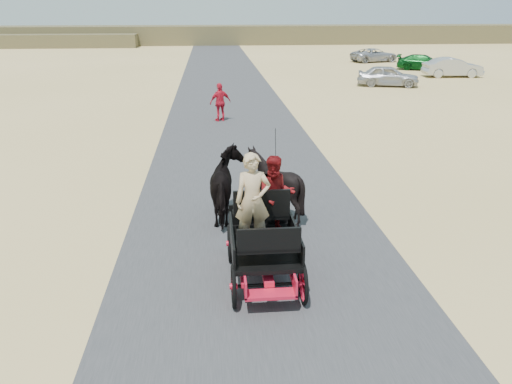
{
  "coord_description": "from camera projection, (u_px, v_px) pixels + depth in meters",
  "views": [
    {
      "loc": [
        -0.93,
        -9.06,
        5.01
      ],
      "look_at": [
        -0.02,
        1.03,
        1.2
      ],
      "focal_mm": 35.0,
      "sensor_mm": 36.0,
      "label": 1
    }
  ],
  "objects": [
    {
      "name": "ground",
      "position": [
        261.0,
        264.0,
        10.29
      ],
      "size": [
        140.0,
        140.0,
        0.0
      ],
      "primitive_type": "plane",
      "color": "tan"
    },
    {
      "name": "road",
      "position": [
        261.0,
        264.0,
        10.29
      ],
      "size": [
        6.0,
        140.0,
        0.01
      ],
      "primitive_type": "cube",
      "color": "#38383A",
      "rests_on": "ground"
    },
    {
      "name": "ridge_far",
      "position": [
        216.0,
        35.0,
        67.67
      ],
      "size": [
        140.0,
        6.0,
        2.4
      ],
      "primitive_type": "cube",
      "color": "brown",
      "rests_on": "ground"
    },
    {
      "name": "carriage",
      "position": [
        263.0,
        262.0,
        9.63
      ],
      "size": [
        1.3,
        2.4,
        0.72
      ],
      "primitive_type": null,
      "color": "black",
      "rests_on": "ground"
    },
    {
      "name": "horse_left",
      "position": [
        229.0,
        186.0,
        12.2
      ],
      "size": [
        0.91,
        2.01,
        1.7
      ],
      "primitive_type": "imported",
      "rotation": [
        0.0,
        0.0,
        3.14
      ],
      "color": "black",
      "rests_on": "ground"
    },
    {
      "name": "horse_right",
      "position": [
        273.0,
        185.0,
        12.3
      ],
      "size": [
        1.37,
        1.54,
        1.7
      ],
      "primitive_type": "imported",
      "rotation": [
        0.0,
        0.0,
        3.14
      ],
      "color": "black",
      "rests_on": "ground"
    },
    {
      "name": "driver_man",
      "position": [
        253.0,
        200.0,
        9.21
      ],
      "size": [
        0.66,
        0.43,
        1.8
      ],
      "primitive_type": "imported",
      "color": "tan",
      "rests_on": "carriage"
    },
    {
      "name": "passenger_woman",
      "position": [
        276.0,
        195.0,
        9.81
      ],
      "size": [
        0.77,
        0.6,
        1.58
      ],
      "primitive_type": "imported",
      "color": "#660C0F",
      "rests_on": "carriage"
    },
    {
      "name": "pedestrian",
      "position": [
        220.0,
        102.0,
        22.64
      ],
      "size": [
        1.09,
        0.78,
        1.73
      ],
      "primitive_type": "imported",
      "rotation": [
        0.0,
        0.0,
        3.54
      ],
      "color": "red",
      "rests_on": "ground"
    },
    {
      "name": "car_a",
      "position": [
        388.0,
        76.0,
        32.56
      ],
      "size": [
        4.2,
        2.56,
        1.34
      ],
      "primitive_type": "imported",
      "rotation": [
        0.0,
        0.0,
        1.3
      ],
      "color": "#B2B2B7",
      "rests_on": "ground"
    },
    {
      "name": "car_b",
      "position": [
        453.0,
        67.0,
        36.74
      ],
      "size": [
        4.29,
        1.7,
        1.39
      ],
      "primitive_type": "imported",
      "rotation": [
        0.0,
        0.0,
        1.52
      ],
      "color": "#B2B2B7",
      "rests_on": "ground"
    },
    {
      "name": "car_c",
      "position": [
        423.0,
        62.0,
        40.7
      ],
      "size": [
        4.53,
        3.32,
        1.22
      ],
      "primitive_type": "imported",
      "rotation": [
        0.0,
        0.0,
        1.14
      ],
      "color": "#0C4C19",
      "rests_on": "ground"
    },
    {
      "name": "car_d",
      "position": [
        374.0,
        55.0,
        46.54
      ],
      "size": [
        4.81,
        3.12,
        1.23
      ],
      "primitive_type": "imported",
      "rotation": [
        0.0,
        0.0,
        1.83
      ],
      "color": "#B2B2B7",
      "rests_on": "ground"
    }
  ]
}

